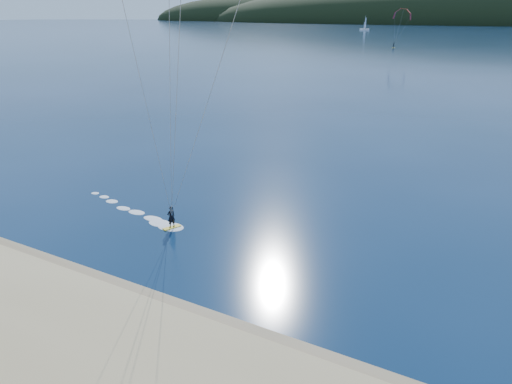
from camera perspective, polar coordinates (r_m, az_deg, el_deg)
ground at (r=23.46m, az=-21.61°, el=-17.60°), size 1800.00×1800.00×0.00m
wet_sand at (r=25.81m, az=-13.86°, el=-12.67°), size 220.00×2.50×0.10m
kitesurfer_far at (r=211.62m, az=17.02°, el=19.20°), size 7.58×6.55×13.90m
sailboat at (r=432.37m, az=12.83°, el=18.43°), size 7.89×5.12×11.31m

